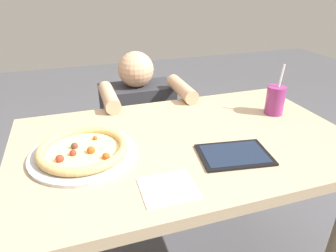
# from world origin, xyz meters

# --- Properties ---
(dining_table) EXTENTS (1.27, 0.78, 0.75)m
(dining_table) POSITION_xyz_m (0.00, 0.00, 0.63)
(dining_table) COLOR tan
(dining_table) RESTS_ON ground
(pizza_near) EXTENTS (0.36, 0.36, 0.04)m
(pizza_near) POSITION_xyz_m (-0.37, -0.00, 0.77)
(pizza_near) COLOR #B7B7BC
(pizza_near) RESTS_ON dining_table
(drink_cup_colored) EXTENTS (0.08, 0.08, 0.22)m
(drink_cup_colored) POSITION_xyz_m (0.46, 0.10, 0.81)
(drink_cup_colored) COLOR #8C2D72
(drink_cup_colored) RESTS_ON dining_table
(paper_napkin) EXTENTS (0.16, 0.15, 0.00)m
(paper_napkin) POSITION_xyz_m (-0.15, -0.26, 0.75)
(paper_napkin) COLOR white
(paper_napkin) RESTS_ON dining_table
(tablet) EXTENTS (0.26, 0.20, 0.01)m
(tablet) POSITION_xyz_m (0.12, -0.16, 0.75)
(tablet) COLOR black
(tablet) RESTS_ON dining_table
(diner_seated) EXTENTS (0.44, 0.53, 0.94)m
(diner_seated) POSITION_xyz_m (-0.03, 0.66, 0.41)
(diner_seated) COLOR #333847
(diner_seated) RESTS_ON ground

